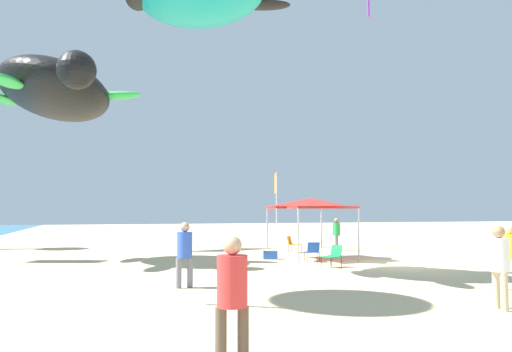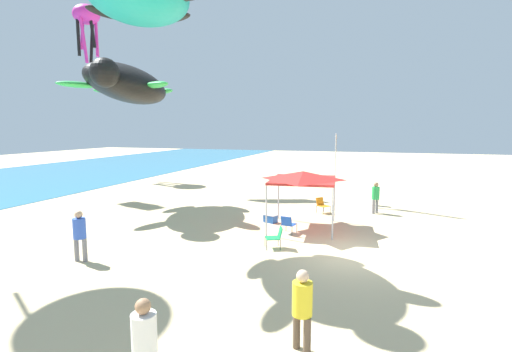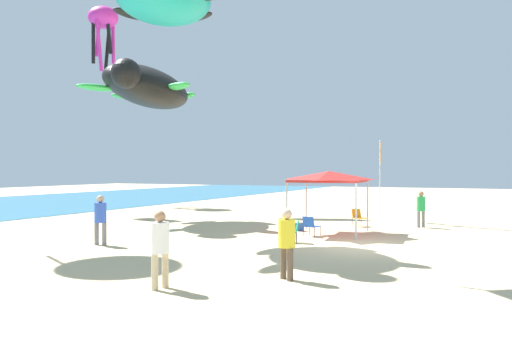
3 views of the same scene
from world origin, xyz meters
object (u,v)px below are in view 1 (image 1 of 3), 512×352
Objects in this scene: person_watching_sky at (499,260)px; person_kite_handler at (232,290)px; folding_chair_near_cooler at (313,250)px; folding_chair_left_of_tent at (293,243)px; person_beachcomber at (185,249)px; cooler_box at (270,254)px; folding_chair_right_of_tent at (333,254)px; person_near_umbrella at (336,231)px; kite_turtle_black at (55,90)px; banner_flag at (276,202)px; person_by_tent at (510,251)px; canopy_tent at (311,204)px.

person_watching_sky is 6.83m from person_kite_handler.
folding_chair_near_cooler is 0.46× the size of person_watching_sky.
folding_chair_left_of_tent is 12.16m from person_beachcomber.
cooler_box is at bearing 49.22° from person_beachcomber.
person_near_umbrella is at bearing 130.32° from folding_chair_right_of_tent.
kite_turtle_black is at bearing 134.16° from person_near_umbrella.
folding_chair_left_of_tent is at bearing 8.88° from person_watching_sky.
person_watching_sky is 16.17m from person_near_umbrella.
cooler_box is 12.20m from person_watching_sky.
person_near_umbrella is (3.65, -4.84, 0.79)m from cooler_box.
banner_flag is at bearing 33.75° from folding_chair_left_of_tent.
person_beachcomber is 8.73m from person_by_tent.
folding_chair_right_of_tent is 2.00m from folding_chair_near_cooler.
kite_turtle_black is at bearing 80.42° from canopy_tent.
folding_chair_left_of_tent is at bearing -36.12° from cooler_box.
banner_flag reaches higher than person_beachcomber.
folding_chair_near_cooler is at bearing 140.72° from person_by_tent.
cooler_box is (1.69, 1.26, -0.27)m from folding_chair_near_cooler.
folding_chair_right_of_tent is 1.00× the size of folding_chair_left_of_tent.
folding_chair_near_cooler is at bearing 54.74° from kite_turtle_black.
person_watching_sky is at bearing -46.56° from person_beachcomber.
cooler_box is 8.64m from person_beachcomber.
person_by_tent is 9.75m from person_kite_handler.
person_watching_sky is 1.00× the size of person_beachcomber.
person_beachcomber is (-6.61, 6.46, -1.34)m from canopy_tent.
canopy_tent reaches higher than person_beachcomber.
folding_chair_near_cooler is at bearing 171.98° from banner_flag.
banner_flag is at bearing -113.68° from person_kite_handler.
banner_flag is at bearing 149.89° from folding_chair_right_of_tent.
cooler_box is at bearing 175.04° from folding_chair_right_of_tent.
banner_flag is (8.00, -1.13, 2.07)m from folding_chair_near_cooler.
person_near_umbrella is at bearing 41.31° from person_beachcomber.
banner_flag is at bearing 94.74° from kite_turtle_black.
kite_turtle_black is (-5.04, 11.38, 4.55)m from banner_flag.
folding_chair_left_of_tent is 12.93m from person_by_tent.
cooler_box is at bearing 161.42° from person_near_umbrella.
person_beachcomber is 1.02× the size of person_by_tent.
person_near_umbrella is at bearing 120.03° from person_by_tent.
canopy_tent is 3.73m from folding_chair_right_of_tent.
banner_flag is (3.45, -0.30, 2.07)m from folding_chair_left_of_tent.
person_by_tent is 1.04× the size of person_near_umbrella.
banner_flag reaches higher than folding_chair_left_of_tent.
person_by_tent is (-9.45, -1.80, -1.36)m from canopy_tent.
kite_turtle_black is (2.96, 10.25, 6.62)m from folding_chair_near_cooler.
canopy_tent reaches higher than person_kite_handler.
person_beachcomber is 1.01× the size of person_kite_handler.
folding_chair_near_cooler is 0.11× the size of kite_turtle_black.
canopy_tent reaches higher than folding_chair_right_of_tent.
banner_flag is at bearing 77.02° from person_near_umbrella.
kite_turtle_black is at bearing -79.97° from person_kite_handler.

